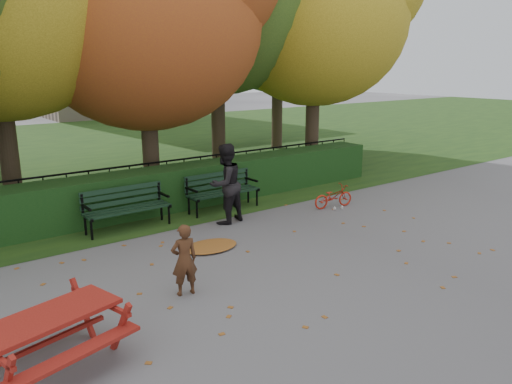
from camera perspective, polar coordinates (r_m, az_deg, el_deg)
ground at (r=8.61m, az=3.60°, el=-8.73°), size 90.00×90.00×0.00m
grass_strip at (r=20.92m, az=-22.32°, el=4.01°), size 90.00×90.00×0.00m
building_right at (r=36.55m, az=-16.72°, el=17.90°), size 9.00×6.00×12.00m
hedge at (r=12.04m, az=-10.45°, el=0.32°), size 13.00×0.90×1.00m
iron_fence at (r=12.74m, az=-12.09°, el=1.17°), size 14.00×0.04×1.02m
tree_c at (r=13.46m, az=-10.97°, el=20.30°), size 6.30×6.00×8.00m
tree_e at (r=16.68m, az=8.25°, el=20.10°), size 6.09×5.80×8.16m
tree_g at (r=20.85m, az=3.74°, el=19.83°), size 6.30×6.00×8.55m
bench_left at (r=10.82m, az=-14.66°, el=-1.41°), size 1.80×0.57×0.88m
bench_right at (r=11.90m, az=-3.98°, el=0.44°), size 1.80×0.57×0.88m
picnic_table at (r=6.24m, az=-22.63°, el=-14.06°), size 1.82×1.60×0.76m
leaf_pile at (r=9.53m, az=-5.22°, el=-6.18°), size 1.23×0.99×0.07m
leaf_scatter at (r=8.82m, az=2.32°, el=-8.09°), size 9.00×5.70×0.01m
child at (r=7.57m, az=-8.20°, el=-7.68°), size 0.44×0.33×1.11m
adult at (r=10.79m, az=-3.52°, el=0.94°), size 0.98×0.83×1.75m
bicycle at (r=12.21m, az=8.83°, el=-0.50°), size 1.10×0.55×0.55m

